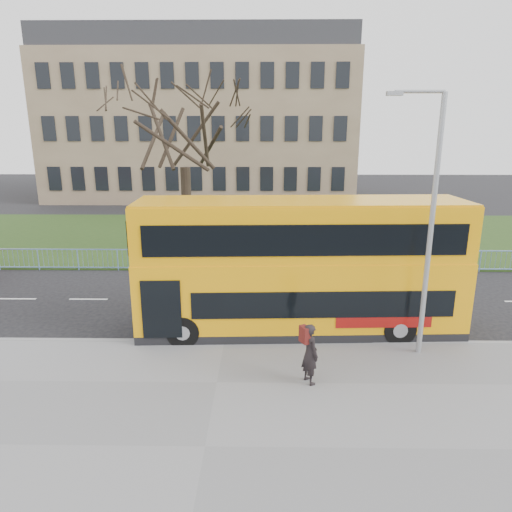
{
  "coord_description": "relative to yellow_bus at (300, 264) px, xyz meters",
  "views": [
    {
      "loc": [
        1.23,
        -15.2,
        6.73
      ],
      "look_at": [
        1.0,
        1.0,
        2.3
      ],
      "focal_mm": 32.0,
      "sensor_mm": 36.0,
      "label": 1
    }
  ],
  "objects": [
    {
      "name": "street_lamp",
      "position": [
        3.5,
        -1.78,
        1.91
      ],
      "size": [
        1.63,
        0.17,
        7.69
      ],
      "rotation": [
        0.0,
        0.0,
        -0.0
      ],
      "color": "#989BA0",
      "rests_on": "pavement"
    },
    {
      "name": "bare_tree",
      "position": [
        -5.5,
        10.46,
        3.35
      ],
      "size": [
        7.98,
        7.98,
        11.39
      ],
      "primitive_type": null,
      "color": "black",
      "rests_on": "grass_verge"
    },
    {
      "name": "guard_railing",
      "position": [
        -2.5,
        7.06,
        -1.88
      ],
      "size": [
        40.0,
        0.12,
        1.1
      ],
      "primitive_type": null,
      "color": "#7CA6DD",
      "rests_on": "ground"
    },
    {
      "name": "pavement",
      "position": [
        -2.5,
        -6.29,
        -2.37
      ],
      "size": [
        80.0,
        10.5,
        0.12
      ],
      "primitive_type": "cube",
      "color": "slate",
      "rests_on": "ground"
    },
    {
      "name": "kerb",
      "position": [
        -2.5,
        -1.09,
        -2.36
      ],
      "size": [
        80.0,
        0.2,
        0.14
      ],
      "primitive_type": "cube",
      "color": "gray",
      "rests_on": "ground"
    },
    {
      "name": "yellow_bus",
      "position": [
        0.0,
        0.0,
        0.0
      ],
      "size": [
        10.91,
        3.01,
        4.53
      ],
      "rotation": [
        0.0,
        0.0,
        0.04
      ],
      "color": "#FDA70A",
      "rests_on": "ground"
    },
    {
      "name": "civic_building",
      "position": [
        -7.5,
        35.46,
        4.57
      ],
      "size": [
        30.0,
        15.0,
        14.0
      ],
      "primitive_type": "cube",
      "color": "#846B54",
      "rests_on": "ground"
    },
    {
      "name": "grass_verge",
      "position": [
        -2.5,
        14.76,
        -2.39
      ],
      "size": [
        80.0,
        15.4,
        0.08
      ],
      "primitive_type": "cube",
      "color": "#223C16",
      "rests_on": "ground"
    },
    {
      "name": "ground",
      "position": [
        -2.5,
        0.46,
        -2.43
      ],
      "size": [
        120.0,
        120.0,
        0.0
      ],
      "primitive_type": "plane",
      "color": "black",
      "rests_on": "ground"
    },
    {
      "name": "pedestrian",
      "position": [
        0.02,
        -3.6,
        -1.46
      ],
      "size": [
        0.65,
        0.74,
        1.7
      ],
      "primitive_type": "imported",
      "rotation": [
        0.0,
        0.0,
        2.04
      ],
      "color": "black",
      "rests_on": "pavement"
    }
  ]
}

